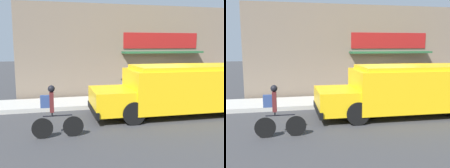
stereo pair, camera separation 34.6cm
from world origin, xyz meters
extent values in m
plane|color=#38383A|center=(0.00, 0.00, 0.00)|extent=(70.00, 70.00, 0.00)
cube|color=#ADAAA3|center=(0.00, 1.03, 0.09)|extent=(28.00, 2.05, 0.18)
cube|color=#756656|center=(0.00, 2.37, 2.38)|extent=(12.82, 0.18, 4.76)
cube|color=maroon|center=(1.00, 2.26, 2.95)|extent=(4.16, 0.05, 0.82)
cube|color=#235633|center=(1.00, 1.97, 2.35)|extent=(4.37, 0.62, 0.10)
cube|color=yellow|center=(0.80, -1.59, 1.04)|extent=(5.49, 2.26, 1.52)
cube|color=yellow|center=(-2.64, -1.52, 0.70)|extent=(1.46, 2.01, 0.84)
cube|color=yellow|center=(0.80, -1.59, 1.88)|extent=(5.05, 2.08, 0.14)
cube|color=black|center=(-3.32, -1.51, 0.38)|extent=(0.16, 2.11, 0.24)
cube|color=red|center=(-0.68, -0.23, 1.12)|extent=(0.03, 0.44, 0.44)
cylinder|color=black|center=(-2.03, -0.62, 0.40)|extent=(0.81, 0.28, 0.81)
cylinder|color=black|center=(-2.07, -2.45, 0.40)|extent=(0.81, 0.28, 0.81)
cylinder|color=black|center=(2.23, -0.70, 0.40)|extent=(0.81, 0.28, 0.81)
cylinder|color=black|center=(-4.20, -3.14, 0.31)|extent=(0.62, 0.05, 0.62)
cylinder|color=black|center=(-5.10, -3.13, 0.31)|extent=(0.62, 0.05, 0.62)
cylinder|color=black|center=(-4.65, -3.14, 0.67)|extent=(0.86, 0.05, 0.04)
cylinder|color=black|center=(-4.80, -3.13, 0.73)|extent=(0.04, 0.04, 0.12)
cube|color=#561E1E|center=(-4.80, -3.13, 1.08)|extent=(0.12, 0.20, 0.59)
sphere|color=black|center=(-4.80, -3.13, 1.48)|extent=(0.20, 0.20, 0.20)
cube|color=navy|center=(-4.99, -3.13, 1.11)|extent=(0.26, 0.14, 0.36)
cylinder|color=slate|center=(-1.22, 1.12, 0.62)|extent=(0.59, 0.59, 0.89)
cylinder|color=black|center=(-1.22, 1.12, 1.09)|extent=(0.60, 0.60, 0.04)
camera|label=1|loc=(-4.86, -10.79, 2.74)|focal=42.00mm
camera|label=2|loc=(-4.52, -10.86, 2.74)|focal=42.00mm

